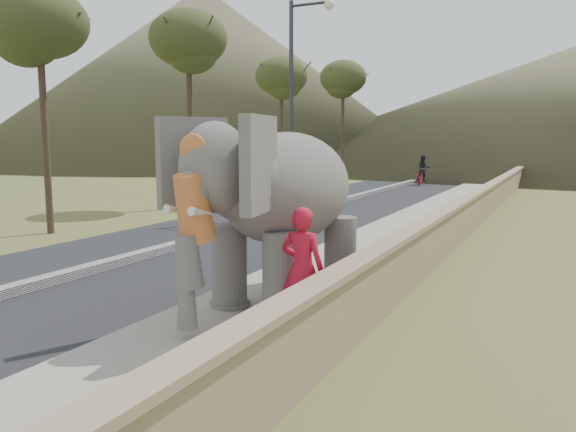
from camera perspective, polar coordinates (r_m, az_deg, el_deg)
The scene contains 11 objects.
ground at distance 8.09m, azimuth -8.96°, elevation -14.01°, with size 160.00×160.00×0.00m, color olive.
road at distance 18.87m, azimuth -3.79°, elevation -1.26°, with size 7.00×120.00×0.03m, color black.
median at distance 18.86m, azimuth -3.79°, elevation -0.98°, with size 0.35×120.00×0.22m, color black.
walkway at distance 16.94m, azimuth 11.01°, elevation -2.24°, with size 3.00×120.00×0.15m, color #9E9687.
parapet at distance 16.51m, azimuth 16.58°, elevation -1.01°, with size 0.30×120.00×1.10m, color tan.
lamppost at distance 21.28m, azimuth 1.09°, elevation 12.90°, with size 1.76×0.36×8.00m.
signboard at distance 20.26m, azimuth 0.35°, elevation 4.02°, with size 0.60×0.08×2.40m.
hill_left at distance 74.79m, azimuth -8.52°, elevation 13.91°, with size 60.00×60.00×22.00m, color brown.
elephant_and_man at distance 9.90m, azimuth -0.04°, elevation 0.33°, with size 2.72×4.57×3.13m.
motorcyclist at distance 37.34m, azimuth 13.37°, elevation 4.22°, with size 1.33×1.88×1.97m.
trees at distance 31.11m, azimuth 17.97°, elevation 9.23°, with size 48.02×34.58×8.95m.
Camera 1 is at (4.39, -6.09, 3.00)m, focal length 35.00 mm.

